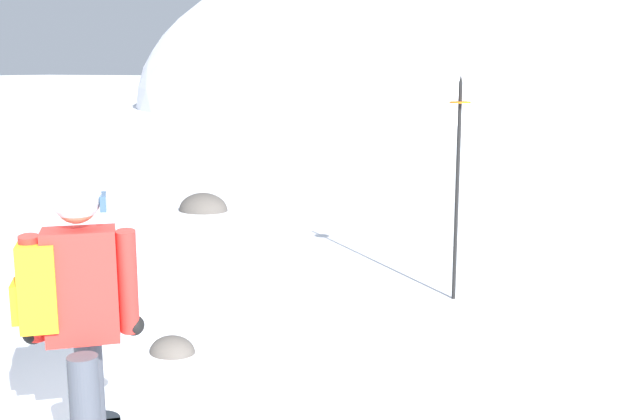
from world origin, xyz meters
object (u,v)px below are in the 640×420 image
Objects in this scene: snowboarder_main at (77,326)px; piste_marker_near at (458,174)px; rock_mid at (172,352)px; rock_dark at (203,211)px.

piste_marker_near is (0.85, 4.15, 0.31)m from snowboarder_main.
rock_dark is at bearing 121.68° from rock_mid.
rock_mid is (3.16, -5.13, 0.00)m from rock_dark.
piste_marker_near is 5.76× the size of rock_mid.
snowboarder_main is at bearing -101.59° from piste_marker_near.
rock_dark is 2.12× the size of rock_mid.
rock_dark is at bearing 119.59° from snowboarder_main.
snowboarder_main is 2.16× the size of rock_dark.
snowboarder_main reaches higher than rock_dark.
snowboarder_main is 8.04m from rock_dark.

